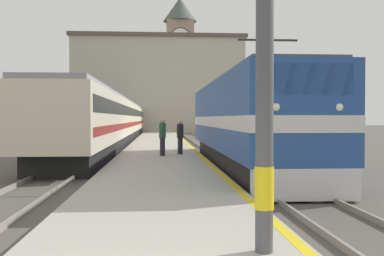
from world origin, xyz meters
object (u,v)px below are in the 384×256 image
Objects in this scene: passenger_train at (119,120)px; second_waiting_passenger at (180,136)px; locomotive_train at (245,123)px; person_on_platform at (162,136)px; clock_tower at (180,59)px.

passenger_train reaches higher than second_waiting_passenger.
locomotive_train is at bearing -58.66° from second_waiting_passenger.
clock_tower reaches higher than person_on_platform.
passenger_train reaches higher than person_on_platform.
person_on_platform is at bearing -136.58° from second_waiting_passenger.
locomotive_train is at bearing -89.97° from clock_tower.
second_waiting_passenger is 0.08× the size of clock_tower.
person_on_platform is at bearing 136.21° from locomotive_train.
passenger_train is at bearing 101.44° from person_on_platform.
second_waiting_passenger is at bearing -75.26° from passenger_train.
passenger_train is 19.43m from person_on_platform.
second_waiting_passenger is (-2.57, 4.22, -0.74)m from locomotive_train.
locomotive_train is at bearing -71.82° from passenger_train.
person_on_platform reaches higher than second_waiting_passenger.
locomotive_train is at bearing -43.79° from person_on_platform.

